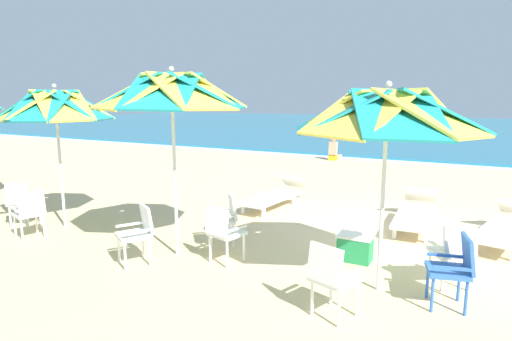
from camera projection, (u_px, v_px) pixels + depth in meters
ground_plane at (393, 238)px, 7.33m from camera, size 80.00×80.00×0.00m
sea at (459, 129)px, 31.25m from camera, size 80.00×36.00×0.10m
surf_foam at (438, 164)px, 15.26m from camera, size 80.00×0.70×0.01m
beach_umbrella_0 at (387, 113)px, 4.98m from camera, size 2.30×2.30×2.60m
plastic_chair_0 at (454, 267)px, 4.84m from camera, size 0.56×0.53×0.87m
plastic_chair_1 at (332, 275)px, 4.60m from camera, size 0.56×0.58×0.87m
plastic_chair_2 at (454, 251)px, 5.33m from camera, size 0.61×0.62×0.87m
beach_umbrella_1 at (172, 93)px, 6.14m from camera, size 2.27×2.27×2.85m
plastic_chair_3 at (225, 217)px, 6.85m from camera, size 0.63×0.63×0.87m
plastic_chair_4 at (138, 231)px, 6.14m from camera, size 0.61×0.62×0.87m
plastic_chair_5 at (223, 230)px, 6.14m from camera, size 0.53×0.56×0.87m
beach_umbrella_2 at (56, 107)px, 7.57m from camera, size 2.02×2.02×2.64m
plastic_chair_6 at (21, 201)px, 7.88m from camera, size 0.56×0.58×0.87m
plastic_chair_7 at (29, 211)px, 7.19m from camera, size 0.57×0.55×0.87m
sun_lounger_0 at (507, 227)px, 7.04m from camera, size 1.12×2.23×0.62m
sun_lounger_1 at (416, 213)px, 7.88m from camera, size 0.70×2.17×0.62m
sun_lounger_2 at (275, 195)px, 9.34m from camera, size 0.87×2.20×0.62m
cooler_box at (355, 247)px, 6.30m from camera, size 0.50×0.34×0.40m
beachgoer_seated at (334, 152)px, 16.37m from camera, size 0.30×0.93×0.92m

